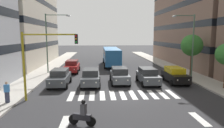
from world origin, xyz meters
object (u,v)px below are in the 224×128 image
(street_lamp_left, at_px, (190,40))
(car_0, at_px, (175,75))
(car_4, at_px, (60,77))
(street_tree_1, at_px, (192,45))
(bus_behind_traffic, at_px, (111,55))
(traffic_light_gantry, at_px, (39,55))
(car_1, at_px, (148,76))
(motorcycle_with_rider, at_px, (83,115))
(car_2, at_px, (120,75))
(car_row2_0, at_px, (72,66))
(car_3, at_px, (91,77))
(pedestrian_waiting, at_px, (7,92))
(street_lamp_right, at_px, (50,37))

(street_lamp_left, bearing_deg, car_0, 35.12)
(car_4, height_order, street_tree_1, street_tree_1)
(car_0, height_order, bus_behind_traffic, bus_behind_traffic)
(traffic_light_gantry, xyz_separation_m, street_lamp_left, (-15.32, -6.82, 0.98))
(traffic_light_gantry, distance_m, street_lamp_left, 16.80)
(car_1, relative_size, motorcycle_with_rider, 2.72)
(car_2, height_order, car_row2_0, same)
(car_3, distance_m, street_lamp_left, 12.28)
(pedestrian_waiting, bearing_deg, car_3, -137.49)
(traffic_light_gantry, relative_size, street_tree_1, 1.06)
(bus_behind_traffic, relative_size, pedestrian_waiting, 6.44)
(car_3, bearing_deg, street_lamp_left, -169.91)
(traffic_light_gantry, xyz_separation_m, pedestrian_waiting, (2.31, 0.85, -2.70))
(street_tree_1, bearing_deg, car_row2_0, -14.80)
(street_lamp_right, distance_m, street_tree_1, 18.43)
(street_tree_1, bearing_deg, car_1, 28.13)
(car_0, height_order, car_1, same)
(street_lamp_left, distance_m, pedestrian_waiting, 19.58)
(car_1, height_order, car_row2_0, same)
(car_4, height_order, pedestrian_waiting, pedestrian_waiting)
(car_0, distance_m, street_tree_1, 5.52)
(car_2, relative_size, car_3, 1.00)
(car_2, xyz_separation_m, bus_behind_traffic, (0.00, -13.25, 0.97))
(pedestrian_waiting, bearing_deg, bus_behind_traffic, -115.27)
(street_lamp_right, bearing_deg, car_2, 144.87)
(street_tree_1, bearing_deg, car_3, 16.27)
(street_lamp_right, distance_m, pedestrian_waiting, 13.14)
(car_2, bearing_deg, car_0, 177.30)
(car_2, distance_m, car_row2_0, 9.23)
(street_lamp_right, bearing_deg, bus_behind_traffic, -140.64)
(car_4, distance_m, street_tree_1, 16.48)
(street_tree_1, bearing_deg, car_2, 17.05)
(traffic_light_gantry, xyz_separation_m, street_tree_1, (-16.39, -8.44, 0.28))
(traffic_light_gantry, relative_size, pedestrian_waiting, 3.37)
(traffic_light_gantry, bearing_deg, motorcycle_with_rider, 126.77)
(car_1, xyz_separation_m, bus_behind_traffic, (3.03, -13.77, 0.97))
(car_row2_0, xyz_separation_m, street_tree_1, (-15.46, 4.09, 3.10))
(motorcycle_with_rider, distance_m, street_lamp_right, 17.95)
(street_lamp_left, distance_m, street_tree_1, 2.06)
(car_row2_0, height_order, street_tree_1, street_tree_1)
(street_lamp_left, height_order, street_tree_1, street_lamp_left)
(car_row2_0, distance_m, pedestrian_waiting, 13.76)
(street_tree_1, relative_size, pedestrian_waiting, 3.19)
(car_1, xyz_separation_m, street_tree_1, (-6.39, -3.42, 3.10))
(motorcycle_with_rider, bearing_deg, traffic_light_gantry, -53.23)
(car_3, xyz_separation_m, pedestrian_waiting, (6.13, 5.62, 0.11))
(car_0, relative_size, car_3, 1.00)
(car_4, distance_m, pedestrian_waiting, 6.39)
(car_3, height_order, pedestrian_waiting, pedestrian_waiting)
(car_0, bearing_deg, bus_behind_traffic, -65.59)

